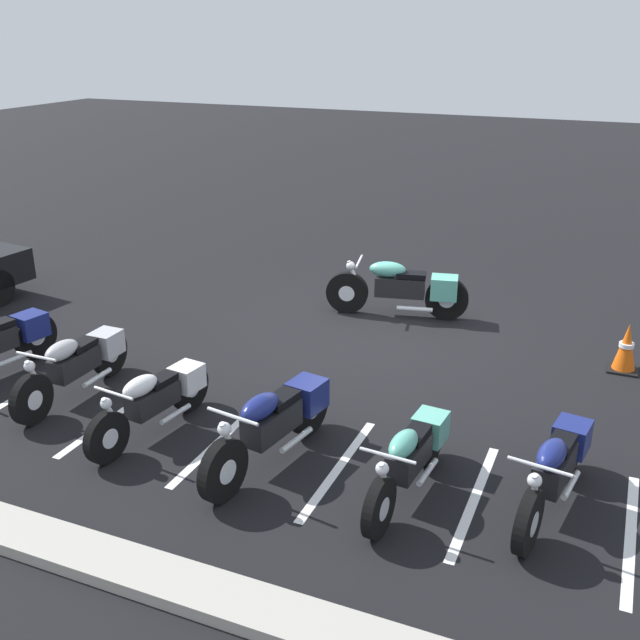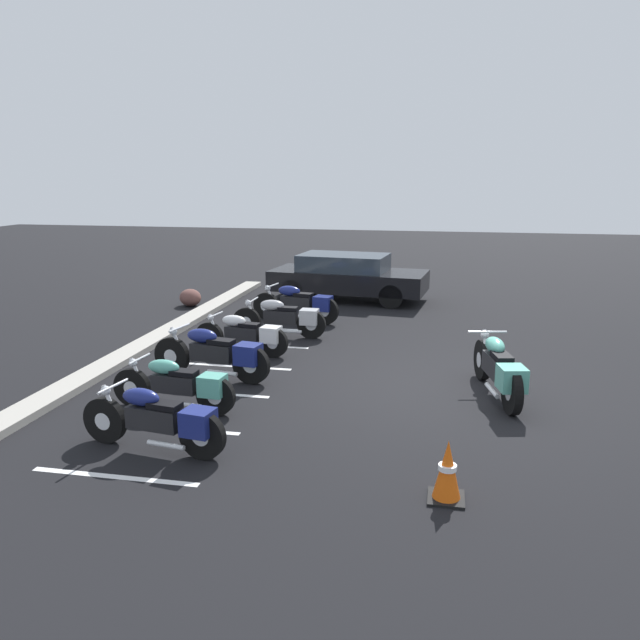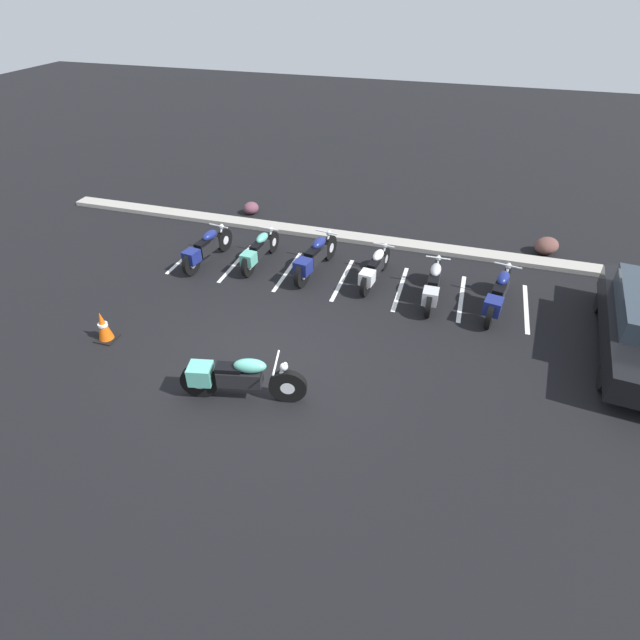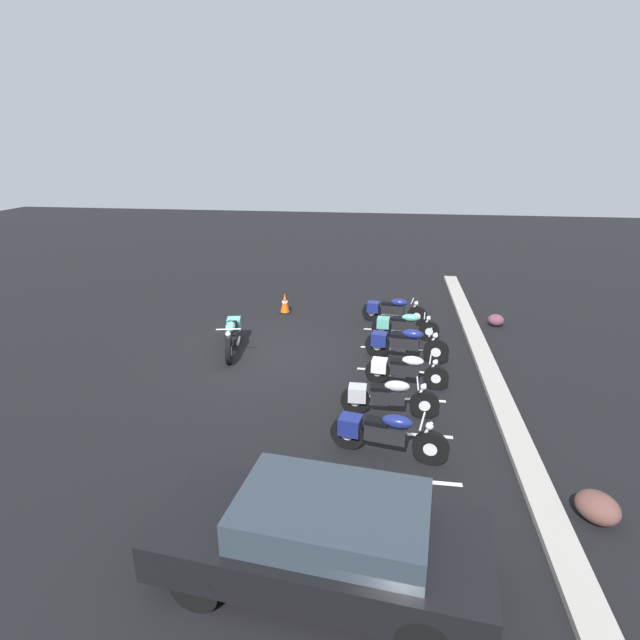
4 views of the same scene
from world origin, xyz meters
TOP-DOWN VIEW (x-y plane):
  - ground at (0.00, 0.00)m, footprint 60.00×60.00m
  - motorcycle_teal_featured at (-0.17, -0.90)m, footprint 2.29×0.84m
  - parked_bike_0 at (-3.07, 3.48)m, footprint 0.67×2.07m
  - parked_bike_1 at (-1.70, 3.81)m, footprint 0.56×1.99m
  - parked_bike_2 at (-0.17, 3.79)m, footprint 0.74×2.21m
  - parked_bike_3 at (1.38, 3.78)m, footprint 0.61×1.97m
  - parked_bike_4 at (2.84, 3.38)m, footprint 0.58×2.08m
  - parked_bike_5 at (4.29, 3.37)m, footprint 0.77×2.19m
  - concrete_curb at (0.00, 5.97)m, footprint 18.00×0.50m
  - landscape_rock_0 at (-3.22, 6.80)m, footprint 0.60×0.63m
  - landscape_rock_1 at (5.56, 6.68)m, footprint 0.88×0.86m
  - traffic_cone at (-3.58, -0.11)m, footprint 0.40×0.40m
  - stall_line_0 at (-3.82, 3.71)m, footprint 0.10×2.10m
  - stall_line_1 at (-2.35, 3.71)m, footprint 0.10×2.10m
  - stall_line_2 at (-0.88, 3.71)m, footprint 0.10×2.10m
  - stall_line_3 at (0.59, 3.71)m, footprint 0.10×2.10m
  - stall_line_4 at (2.06, 3.71)m, footprint 0.10×2.10m
  - stall_line_5 at (3.53, 3.71)m, footprint 0.10×2.10m
  - stall_line_6 at (5.00, 3.71)m, footprint 0.10×2.10m

SIDE VIEW (x-z plane):
  - ground at x=0.00m, z-range 0.00..0.00m
  - stall_line_0 at x=-3.82m, z-range 0.00..0.00m
  - stall_line_1 at x=-2.35m, z-range 0.00..0.00m
  - stall_line_2 at x=-0.88m, z-range 0.00..0.00m
  - stall_line_3 at x=0.59m, z-range 0.00..0.00m
  - stall_line_4 at x=2.06m, z-range 0.00..0.00m
  - stall_line_5 at x=3.53m, z-range 0.00..0.00m
  - stall_line_6 at x=5.00m, z-range 0.00..0.00m
  - concrete_curb at x=0.00m, z-range 0.00..0.12m
  - landscape_rock_0 at x=-3.22m, z-range 0.00..0.37m
  - landscape_rock_1 at x=5.56m, z-range 0.00..0.46m
  - traffic_cone at x=-3.58m, z-range -0.02..0.67m
  - parked_bike_3 at x=1.38m, z-range 0.02..0.80m
  - parked_bike_1 at x=-1.70m, z-range 0.02..0.81m
  - parked_bike_0 at x=-3.07m, z-range 0.03..0.84m
  - parked_bike_4 at x=2.84m, z-range 0.03..0.85m
  - parked_bike_5 at x=4.29m, z-range 0.03..0.90m
  - parked_bike_2 at x=-0.17m, z-range 0.03..0.90m
  - motorcycle_teal_featured at x=-0.17m, z-range 0.03..0.94m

